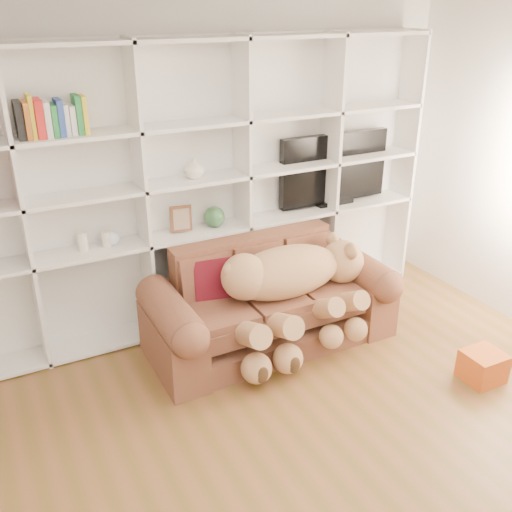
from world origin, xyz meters
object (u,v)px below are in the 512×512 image
teddy_bear (292,285)px  tv (334,169)px  sofa (269,307)px  gift_box (483,366)px

teddy_bear → tv: 1.37m
sofa → teddy_bear: 0.33m
sofa → tv: bearing=31.9°
sofa → teddy_bear: bearing=-56.9°
gift_box → tv: 2.16m
sofa → teddy_bear: teddy_bear is taller
sofa → gift_box: bearing=-46.3°
gift_box → sofa: bearing=133.7°
tv → sofa: bearing=-148.1°
teddy_bear → tv: tv is taller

